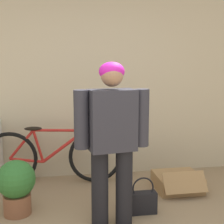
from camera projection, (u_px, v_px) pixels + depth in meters
name	position (u px, v px, depth m)	size (l,w,h in m)	color
wall_back	(79.00, 81.00, 4.16)	(8.00, 0.07, 2.60)	beige
person	(112.00, 134.00, 2.86)	(0.69, 0.30, 1.55)	black
bicycle	(53.00, 156.00, 3.97)	(1.77, 0.46, 0.76)	black
handbag	(143.00, 201.00, 3.22)	(0.28, 0.11, 0.39)	black
cardboard_box	(177.00, 182.00, 3.82)	(0.54, 0.56, 0.29)	#A87F51
potted_plant	(16.00, 185.00, 3.17)	(0.39, 0.39, 0.57)	brown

